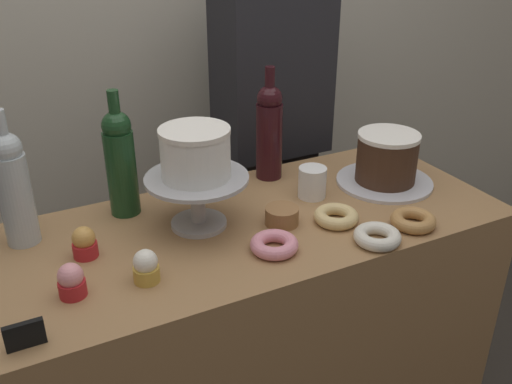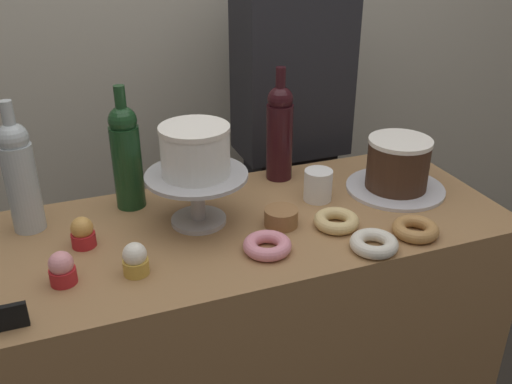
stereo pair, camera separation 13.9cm
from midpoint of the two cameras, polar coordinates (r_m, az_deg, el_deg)
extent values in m
cube|color=#BCB7A8|center=(2.07, -6.71, 18.13)|extent=(6.00, 0.05, 2.60)
cube|color=#997047|center=(1.70, 2.45, -16.21)|extent=(1.27, 0.55, 0.90)
cylinder|color=#B2B2B7|center=(1.42, -3.00, -2.89)|extent=(0.14, 0.14, 0.01)
cylinder|color=#B2B2B7|center=(1.39, -3.06, -0.67)|extent=(0.04, 0.04, 0.11)
cylinder|color=#B2B2B7|center=(1.36, -3.12, 1.61)|extent=(0.25, 0.25, 0.01)
cylinder|color=white|center=(1.34, -3.19, 3.91)|extent=(0.16, 0.16, 0.11)
cylinder|color=white|center=(1.32, -3.25, 6.34)|extent=(0.17, 0.17, 0.01)
cylinder|color=silver|center=(1.65, 16.21, 0.32)|extent=(0.27, 0.27, 0.01)
cylinder|color=#3D2619|center=(1.62, 16.52, 2.53)|extent=(0.17, 0.17, 0.13)
cylinder|color=white|center=(1.59, 16.84, 4.85)|extent=(0.17, 0.17, 0.01)
cylinder|color=#193D1E|center=(1.48, -10.20, 2.40)|extent=(0.08, 0.08, 0.22)
sphere|color=#193D1E|center=(1.43, -10.61, 7.05)|extent=(0.07, 0.07, 0.07)
cylinder|color=#193D1E|center=(1.41, -10.78, 8.99)|extent=(0.03, 0.03, 0.08)
cylinder|color=black|center=(1.62, 4.84, 4.98)|extent=(0.08, 0.08, 0.22)
sphere|color=black|center=(1.58, 5.02, 9.27)|extent=(0.07, 0.07, 0.07)
cylinder|color=black|center=(1.56, 5.10, 11.05)|extent=(0.03, 0.03, 0.08)
cylinder|color=#B2BCC1|center=(1.43, -19.91, 0.31)|extent=(0.08, 0.08, 0.22)
sphere|color=#B2BCC1|center=(1.38, -20.72, 5.05)|extent=(0.07, 0.07, 0.07)
cylinder|color=#B2BCC1|center=(1.36, -21.06, 7.03)|extent=(0.03, 0.03, 0.08)
cylinder|color=red|center=(1.36, -14.20, -4.74)|extent=(0.06, 0.06, 0.03)
sphere|color=#CC9347|center=(1.34, -14.34, -3.60)|extent=(0.05, 0.05, 0.05)
cylinder|color=red|center=(1.24, -15.83, -8.24)|extent=(0.06, 0.06, 0.03)
sphere|color=pink|center=(1.22, -16.01, -7.03)|extent=(0.05, 0.05, 0.05)
cylinder|color=gold|center=(1.24, -8.85, -7.53)|extent=(0.06, 0.06, 0.03)
sphere|color=white|center=(1.22, -8.95, -6.31)|extent=(0.05, 0.05, 0.05)
torus|color=pink|center=(1.30, 4.23, -5.48)|extent=(0.11, 0.11, 0.03)
torus|color=#B27F47|center=(1.43, 18.48, -3.65)|extent=(0.11, 0.11, 0.03)
torus|color=#E0C17F|center=(1.42, 10.90, -2.95)|extent=(0.11, 0.11, 0.03)
torus|color=silver|center=(1.35, 14.74, -5.13)|extent=(0.11, 0.11, 0.03)
cylinder|color=olive|center=(1.41, 5.36, -3.20)|extent=(0.08, 0.08, 0.01)
cylinder|color=olive|center=(1.41, 5.38, -2.82)|extent=(0.08, 0.08, 0.01)
cylinder|color=olive|center=(1.40, 5.40, -2.42)|extent=(0.08, 0.08, 0.01)
cylinder|color=olive|center=(1.40, 5.42, -2.03)|extent=(0.08, 0.08, 0.01)
cube|color=black|center=(1.14, -20.51, -11.87)|extent=(0.07, 0.01, 0.05)
cylinder|color=white|center=(1.53, 8.87, 0.62)|extent=(0.08, 0.08, 0.08)
cube|color=black|center=(2.18, 4.98, -6.16)|extent=(0.28, 0.18, 0.85)
cube|color=#232328|center=(1.89, 5.82, 11.95)|extent=(0.36, 0.22, 0.55)
camera|label=1|loc=(0.07, -87.14, 1.43)|focal=39.70mm
camera|label=2|loc=(0.07, 92.86, -1.43)|focal=39.70mm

